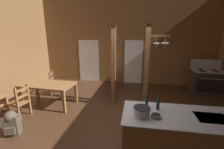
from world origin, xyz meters
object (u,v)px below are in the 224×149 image
at_px(ladderback_chair_by_post, 20,102).
at_px(stockpot_on_counter, 142,111).
at_px(ladderback_chair_near_window, 55,83).
at_px(backpack, 11,122).
at_px(bottle_short_on_counter, 147,101).
at_px(dining_table, 48,86).
at_px(bottle_tall_on_counter, 158,103).
at_px(mixing_bowl_on_counter, 156,116).
at_px(stove_range, 207,82).
at_px(kitchen_island, 180,137).

distance_m(ladderback_chair_by_post, stockpot_on_counter, 3.50).
distance_m(ladderback_chair_near_window, backpack, 2.50).
relative_size(backpack, bottle_short_on_counter, 2.02).
height_order(ladderback_chair_near_window, backpack, ladderback_chair_near_window).
relative_size(dining_table, bottle_tall_on_counter, 5.25).
relative_size(ladderback_chair_by_post, mixing_bowl_on_counter, 5.69).
bearing_deg(bottle_tall_on_counter, backpack, -177.67).
bearing_deg(stove_range, kitchen_island, -117.04).
bearing_deg(bottle_short_on_counter, stove_range, 53.91).
distance_m(stove_range, bottle_tall_on_counter, 4.28).
xyz_separation_m(dining_table, ladderback_chair_near_window, (-0.26, 0.87, -0.20)).
bearing_deg(ladderback_chair_by_post, backpack, -61.96).
height_order(backpack, mixing_bowl_on_counter, mixing_bowl_on_counter).
distance_m(ladderback_chair_near_window, bottle_short_on_counter, 4.09).
height_order(ladderback_chair_near_window, bottle_tall_on_counter, bottle_tall_on_counter).
bearing_deg(ladderback_chair_by_post, mixing_bowl_on_counter, -14.49).
height_order(ladderback_chair_near_window, mixing_bowl_on_counter, ladderback_chair_near_window).
relative_size(stove_range, ladderback_chair_by_post, 1.39).
height_order(dining_table, ladderback_chair_by_post, ladderback_chair_by_post).
relative_size(ladderback_chair_near_window, bottle_tall_on_counter, 2.85).
bearing_deg(backpack, ladderback_chair_near_window, 97.08).
bearing_deg(backpack, kitchen_island, -0.55).
bearing_deg(dining_table, bottle_tall_on_counter, -23.97).
bearing_deg(bottle_tall_on_counter, ladderback_chair_near_window, 146.71).
xyz_separation_m(ladderback_chair_by_post, bottle_tall_on_counter, (3.65, -0.60, 0.56)).
height_order(backpack, bottle_short_on_counter, bottle_short_on_counter).
xyz_separation_m(kitchen_island, dining_table, (-3.73, 1.64, 0.21)).
bearing_deg(ladderback_chair_by_post, dining_table, 68.53).
bearing_deg(stockpot_on_counter, stove_range, 55.64).
xyz_separation_m(dining_table, bottle_short_on_counter, (3.10, -1.39, 0.35)).
xyz_separation_m(dining_table, backpack, (0.05, -1.60, -0.34)).
height_order(ladderback_chair_near_window, ladderback_chair_by_post, same).
height_order(ladderback_chair_near_window, bottle_short_on_counter, bottle_short_on_counter).
bearing_deg(stockpot_on_counter, bottle_short_on_counter, 74.78).
relative_size(stockpot_on_counter, bottle_tall_on_counter, 1.09).
distance_m(ladderback_chair_by_post, mixing_bowl_on_counter, 3.73).
distance_m(stove_range, ladderback_chair_by_post, 6.66).
distance_m(dining_table, bottle_tall_on_counter, 3.64).
height_order(kitchen_island, ladderback_chair_near_window, ladderback_chair_near_window).
relative_size(backpack, bottle_tall_on_counter, 1.79).
bearing_deg(dining_table, bottle_short_on_counter, -24.22).
bearing_deg(ladderback_chair_by_post, stockpot_on_counter, -15.21).
distance_m(stockpot_on_counter, bottle_tall_on_counter, 0.44).
bearing_deg(bottle_tall_on_counter, dining_table, 156.03).
height_order(bottle_tall_on_counter, bottle_short_on_counter, bottle_tall_on_counter).
relative_size(stove_range, backpack, 2.21).
bearing_deg(dining_table, mixing_bowl_on_counter, -28.96).
xyz_separation_m(dining_table, stockpot_on_counter, (2.99, -1.78, 0.31)).
relative_size(ladderback_chair_near_window, backpack, 1.59).
height_order(ladderback_chair_by_post, backpack, ladderback_chair_by_post).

